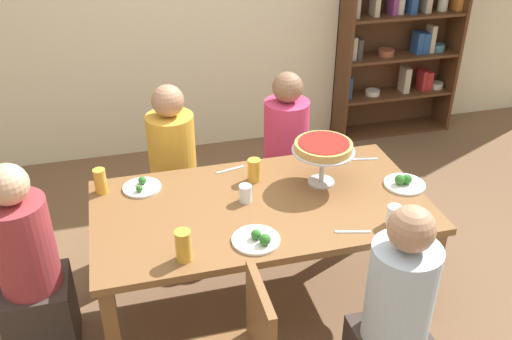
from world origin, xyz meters
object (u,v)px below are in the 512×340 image
(diner_head_west, at_px, (32,278))
(diner_far_right, at_px, (285,163))
(cutlery_fork_near, at_px, (353,232))
(cutlery_knife_near, at_px, (230,170))
(beer_glass_amber_tall, at_px, (254,170))
(cutlery_fork_far, at_px, (363,159))
(bookshelf, at_px, (404,10))
(deep_dish_pizza_stand, at_px, (323,149))
(beer_glass_amber_spare, at_px, (183,246))
(salad_plate_far_diner, at_px, (142,187))
(diner_near_right, at_px, (394,328))
(water_glass_clear_near, at_px, (394,216))
(dining_table, at_px, (261,216))
(water_glass_clear_far, at_px, (245,194))
(salad_plate_near_diner, at_px, (257,239))
(diner_far_left, at_px, (175,179))
(beer_glass_amber_short, at_px, (100,181))
(salad_plate_spare, at_px, (404,183))

(diner_head_west, height_order, diner_far_right, same)
(cutlery_fork_near, bearing_deg, cutlery_knife_near, 135.90)
(diner_far_right, relative_size, beer_glass_amber_tall, 8.65)
(diner_far_right, height_order, cutlery_fork_far, diner_far_right)
(diner_far_right, height_order, beer_glass_amber_tall, diner_far_right)
(bookshelf, relative_size, cutlery_fork_far, 12.29)
(deep_dish_pizza_stand, xyz_separation_m, beer_glass_amber_spare, (-0.85, -0.47, -0.14))
(diner_far_right, distance_m, beer_glass_amber_spare, 1.47)
(bookshelf, relative_size, diner_far_right, 1.92)
(salad_plate_far_diner, relative_size, cutlery_fork_far, 1.18)
(diner_near_right, relative_size, cutlery_knife_near, 6.39)
(water_glass_clear_near, distance_m, cutlery_fork_near, 0.23)
(dining_table, bearing_deg, diner_head_west, -179.90)
(diner_head_west, bearing_deg, cutlery_fork_far, 8.99)
(dining_table, distance_m, deep_dish_pizza_stand, 0.50)
(water_glass_clear_far, bearing_deg, salad_plate_far_diner, 153.06)
(diner_near_right, height_order, water_glass_clear_far, diner_near_right)
(cutlery_fork_near, bearing_deg, dining_table, 150.55)
(diner_far_right, height_order, diner_near_right, same)
(cutlery_knife_near, bearing_deg, diner_near_right, 100.29)
(bookshelf, bearing_deg, water_glass_clear_far, -134.15)
(salad_plate_near_diner, xyz_separation_m, beer_glass_amber_tall, (0.13, 0.56, 0.05))
(water_glass_clear_near, relative_size, cutlery_fork_near, 0.60)
(diner_far_left, relative_size, beer_glass_amber_tall, 8.65)
(beer_glass_amber_spare, height_order, water_glass_clear_far, beer_glass_amber_spare)
(bookshelf, bearing_deg, diner_far_right, -139.95)
(dining_table, xyz_separation_m, diner_head_west, (-1.21, -0.00, -0.17))
(deep_dish_pizza_stand, height_order, water_glass_clear_far, deep_dish_pizza_stand)
(diner_far_right, height_order, water_glass_clear_near, diner_far_right)
(beer_glass_amber_tall, xyz_separation_m, cutlery_fork_far, (0.70, 0.06, -0.06))
(bookshelf, bearing_deg, deep_dish_pizza_stand, -127.47)
(salad_plate_near_diner, xyz_separation_m, cutlery_fork_far, (0.83, 0.62, -0.02))
(diner_far_left, bearing_deg, salad_plate_near_diner, 14.10)
(salad_plate_near_diner, bearing_deg, water_glass_clear_near, -2.95)
(deep_dish_pizza_stand, distance_m, cutlery_knife_near, 0.58)
(bookshelf, height_order, diner_far_right, bookshelf)
(diner_far_left, bearing_deg, beer_glass_amber_tall, 36.90)
(beer_glass_amber_tall, bearing_deg, salad_plate_far_diner, 173.53)
(salad_plate_far_diner, bearing_deg, diner_far_left, 64.24)
(dining_table, height_order, water_glass_clear_near, water_glass_clear_near)
(cutlery_fork_near, bearing_deg, beer_glass_amber_short, 164.43)
(water_glass_clear_near, bearing_deg, diner_head_west, 168.98)
(salad_plate_far_diner, xyz_separation_m, salad_plate_spare, (1.42, -0.34, 0.01))
(diner_far_left, distance_m, salad_plate_far_diner, 0.58)
(dining_table, bearing_deg, water_glass_clear_near, -30.73)
(beer_glass_amber_tall, xyz_separation_m, cutlery_knife_near, (-0.11, 0.15, -0.06))
(cutlery_fork_near, bearing_deg, deep_dish_pizza_stand, 103.21)
(salad_plate_spare, bearing_deg, deep_dish_pizza_stand, 161.19)
(diner_far_left, bearing_deg, beer_glass_amber_short, -44.67)
(diner_far_right, relative_size, cutlery_fork_near, 6.39)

